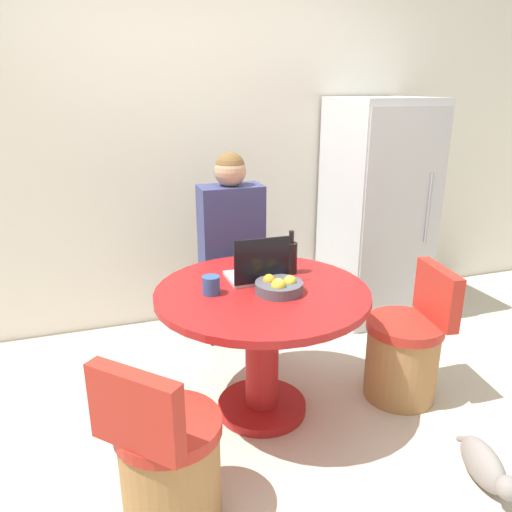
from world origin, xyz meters
name	(u,v)px	position (x,y,z in m)	size (l,w,h in m)	color
ground_plane	(266,434)	(0.00, 0.00, 0.00)	(12.00, 12.00, 0.00)	beige
wall_back	(193,148)	(0.00, 1.57, 1.30)	(7.00, 0.06, 2.60)	silver
refrigerator	(376,211)	(1.31, 1.17, 0.83)	(0.65, 0.71, 1.65)	silver
dining_table	(262,326)	(0.05, 0.20, 0.52)	(1.11, 1.11, 0.73)	maroon
chair_right_side	(405,352)	(0.88, 0.08, 0.28)	(0.45, 0.44, 0.78)	#9E7042
chair_near_left_corner	(168,464)	(-0.56, -0.37, 0.28)	(0.50, 0.50, 0.78)	#9E7042
person_seated	(230,245)	(0.10, 0.98, 0.73)	(0.40, 0.37, 1.34)	#2D2D38
laptop	(257,271)	(0.07, 0.33, 0.79)	(0.30, 0.24, 0.26)	#B7B7BC
fruit_bowl	(279,286)	(0.12, 0.14, 0.77)	(0.24, 0.24, 0.10)	#4C4C56
coffee_cup	(211,285)	(-0.21, 0.23, 0.78)	(0.09, 0.09, 0.09)	#2D4C84
bottle	(291,257)	(0.28, 0.38, 0.83)	(0.07, 0.07, 0.24)	black
cat	(485,466)	(0.82, -0.64, 0.10)	(0.18, 0.44, 0.19)	gray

